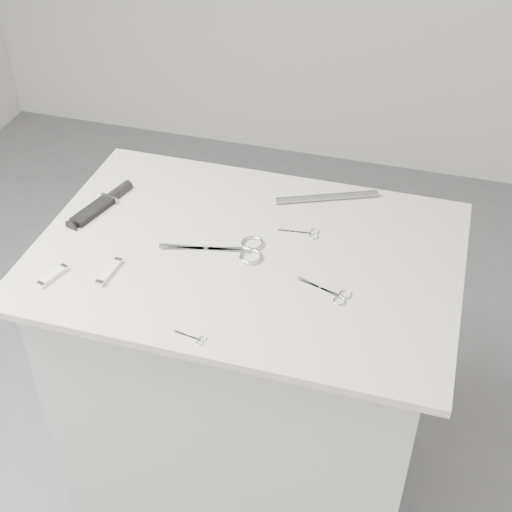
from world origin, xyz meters
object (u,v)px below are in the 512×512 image
(plinth, at_px, (248,383))
(pocket_knife_a, at_px, (109,272))
(embroidery_scissors_a, at_px, (333,293))
(sheathed_knife, at_px, (105,202))
(tiny_scissors, at_px, (194,338))
(embroidery_scissors_b, at_px, (306,233))
(pocket_knife_b, at_px, (53,276))
(metal_rail, at_px, (327,197))
(large_shears, at_px, (235,250))

(plinth, distance_m, pocket_knife_a, 0.57)
(embroidery_scissors_a, bearing_deg, pocket_knife_a, -153.28)
(embroidery_scissors_a, height_order, sheathed_knife, sheathed_knife)
(plinth, xyz_separation_m, embroidery_scissors_a, (0.23, -0.09, 0.47))
(plinth, relative_size, tiny_scissors, 12.54)
(embroidery_scissors_b, height_order, pocket_knife_b, pocket_knife_b)
(sheathed_knife, distance_m, pocket_knife_a, 0.28)
(sheathed_knife, bearing_deg, metal_rail, -56.14)
(large_shears, relative_size, embroidery_scissors_b, 2.44)
(large_shears, height_order, tiny_scissors, large_shears)
(embroidery_scissors_a, relative_size, sheathed_knife, 0.62)
(large_shears, height_order, sheathed_knife, sheathed_knife)
(embroidery_scissors_b, xyz_separation_m, pocket_knife_a, (-0.39, -0.27, 0.00))
(tiny_scissors, relative_size, metal_rail, 0.27)
(tiny_scissors, bearing_deg, metal_rail, 83.49)
(sheathed_knife, bearing_deg, large_shears, -87.56)
(large_shears, bearing_deg, metal_rail, 45.99)
(embroidery_scissors_b, height_order, pocket_knife_a, pocket_knife_a)
(sheathed_knife, distance_m, metal_rail, 0.57)
(embroidery_scissors_a, bearing_deg, plinth, 176.09)
(sheathed_knife, bearing_deg, pocket_knife_a, -136.76)
(tiny_scissors, distance_m, pocket_knife_a, 0.29)
(embroidery_scissors_a, height_order, pocket_knife_b, pocket_knife_b)
(large_shears, height_order, metal_rail, metal_rail)
(metal_rail, bearing_deg, tiny_scissors, -105.47)
(plinth, height_order, pocket_knife_b, pocket_knife_b)
(tiny_scissors, bearing_deg, sheathed_knife, 143.79)
(pocket_knife_a, xyz_separation_m, metal_rail, (0.41, 0.43, 0.00))
(plinth, height_order, embroidery_scissors_b, embroidery_scissors_b)
(embroidery_scissors_a, xyz_separation_m, pocket_knife_a, (-0.50, -0.07, 0.00))
(embroidery_scissors_a, distance_m, embroidery_scissors_b, 0.23)
(pocket_knife_a, distance_m, metal_rail, 0.59)
(large_shears, bearing_deg, embroidery_scissors_a, -31.55)
(sheathed_knife, relative_size, metal_rail, 0.78)
(embroidery_scissors_a, xyz_separation_m, metal_rail, (-0.09, 0.35, 0.01))
(plinth, height_order, large_shears, large_shears)
(embroidery_scissors_b, distance_m, sheathed_knife, 0.52)
(pocket_knife_a, bearing_deg, sheathed_knife, 32.08)
(pocket_knife_a, height_order, pocket_knife_b, pocket_knife_a)
(large_shears, xyz_separation_m, metal_rail, (0.16, 0.27, 0.01))
(embroidery_scissors_b, relative_size, sheathed_knife, 0.49)
(pocket_knife_a, bearing_deg, plinth, -54.63)
(embroidery_scissors_b, relative_size, pocket_knife_b, 1.21)
(pocket_knife_b, bearing_deg, embroidery_scissors_a, -61.65)
(tiny_scissors, relative_size, pocket_knife_a, 0.74)
(tiny_scissors, xyz_separation_m, pocket_knife_a, (-0.25, 0.14, 0.00))
(pocket_knife_a, xyz_separation_m, pocket_knife_b, (-0.12, -0.05, -0.00))
(embroidery_scissors_b, relative_size, tiny_scissors, 1.41)
(large_shears, bearing_deg, plinth, -0.88)
(plinth, bearing_deg, large_shears, -168.23)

